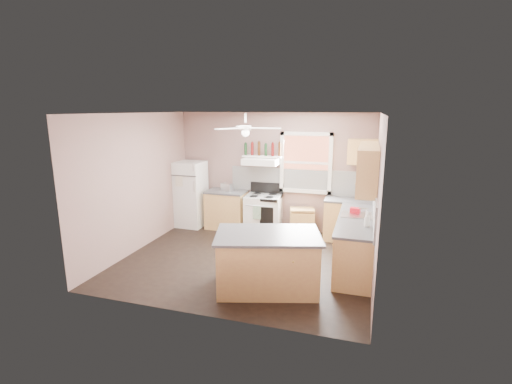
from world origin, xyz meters
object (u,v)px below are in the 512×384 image
(refrigerator, at_px, (190,194))
(toaster, at_px, (227,187))
(stove, at_px, (263,214))
(island, at_px, (268,262))
(cart, at_px, (302,223))

(refrigerator, relative_size, toaster, 5.57)
(refrigerator, xyz_separation_m, stove, (1.81, 0.03, -0.35))
(refrigerator, xyz_separation_m, island, (2.63, -2.57, -0.35))
(cart, distance_m, island, 2.71)
(refrigerator, bearing_deg, cart, 4.07)
(toaster, height_order, stove, toaster)
(island, bearing_deg, cart, 72.53)
(toaster, distance_m, stove, 1.05)
(stove, xyz_separation_m, cart, (0.88, 0.10, -0.16))
(refrigerator, bearing_deg, toaster, 5.11)
(refrigerator, height_order, island, refrigerator)
(stove, distance_m, island, 2.73)
(refrigerator, distance_m, toaster, 0.95)
(toaster, bearing_deg, island, -36.79)
(cart, relative_size, island, 0.35)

